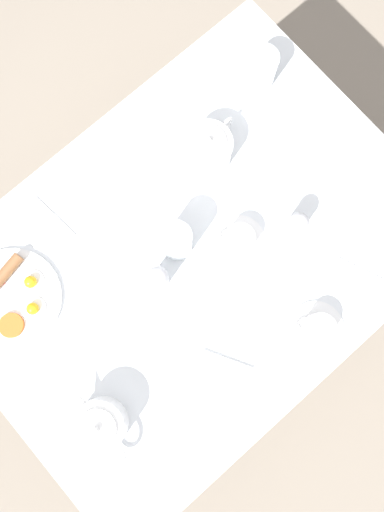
{
  "coord_description": "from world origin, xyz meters",
  "views": [
    {
      "loc": [
        0.15,
        -0.13,
        2.07
      ],
      "look_at": [
        0.0,
        0.0,
        0.8
      ],
      "focal_mm": 35.0,
      "sensor_mm": 36.0,
      "label": 1
    }
  ],
  "objects_px": {
    "teapot_far": "(100,426)",
    "teacup_with_saucer_left": "(239,240)",
    "breakfast_plate": "(12,297)",
    "fork_by_plate": "(316,163)",
    "water_glass_tall": "(176,241)",
    "teacup_with_saucer_right": "(318,329)",
    "teapot_near": "(208,149)",
    "salt_grinder": "(159,277)",
    "water_glass_short": "(261,69)",
    "fork_spare": "(362,272)",
    "knife_by_plate": "(122,187)",
    "spoon_for_tea": "(54,217)",
    "napkin_folded": "(217,392)",
    "pepper_grinder": "(297,225)"
  },
  "relations": [
    {
      "from": "teapot_far",
      "to": "teacup_with_saucer_left",
      "type": "height_order",
      "value": "teapot_far"
    },
    {
      "from": "breakfast_plate",
      "to": "fork_by_plate",
      "type": "bearing_deg",
      "value": 73.13
    },
    {
      "from": "water_glass_tall",
      "to": "teacup_with_saucer_right",
      "type": "bearing_deg",
      "value": 17.4
    },
    {
      "from": "breakfast_plate",
      "to": "teapot_near",
      "type": "distance_m",
      "value": 0.64
    },
    {
      "from": "salt_grinder",
      "to": "water_glass_tall",
      "type": "bearing_deg",
      "value": 113.51
    },
    {
      "from": "teapot_near",
      "to": "water_glass_short",
      "type": "height_order",
      "value": "teapot_near"
    },
    {
      "from": "teapot_far",
      "to": "fork_spare",
      "type": "distance_m",
      "value": 0.77
    },
    {
      "from": "fork_by_plate",
      "to": "fork_spare",
      "type": "relative_size",
      "value": 1.21
    },
    {
      "from": "water_glass_tall",
      "to": "teacup_with_saucer_left",
      "type": "bearing_deg",
      "value": 51.98
    },
    {
      "from": "teacup_with_saucer_right",
      "to": "knife_by_plate",
      "type": "height_order",
      "value": "teacup_with_saucer_right"
    },
    {
      "from": "breakfast_plate",
      "to": "spoon_for_tea",
      "type": "relative_size",
      "value": 1.74
    },
    {
      "from": "teacup_with_saucer_left",
      "to": "teacup_with_saucer_right",
      "type": "bearing_deg",
      "value": -0.4
    },
    {
      "from": "napkin_folded",
      "to": "teapot_far",
      "type": "bearing_deg",
      "value": -116.47
    },
    {
      "from": "knife_by_plate",
      "to": "spoon_for_tea",
      "type": "xyz_separation_m",
      "value": [
        -0.05,
        -0.19,
        0.0
      ]
    },
    {
      "from": "teapot_near",
      "to": "spoon_for_tea",
      "type": "relative_size",
      "value": 1.39
    },
    {
      "from": "breakfast_plate",
      "to": "knife_by_plate",
      "type": "relative_size",
      "value": 1.34
    },
    {
      "from": "water_glass_tall",
      "to": "spoon_for_tea",
      "type": "relative_size",
      "value": 0.8
    },
    {
      "from": "teapot_far",
      "to": "fork_by_plate",
      "type": "xyz_separation_m",
      "value": [
        -0.14,
        0.86,
        -0.05
      ]
    },
    {
      "from": "pepper_grinder",
      "to": "teapot_near",
      "type": "bearing_deg",
      "value": -173.53
    },
    {
      "from": "salt_grinder",
      "to": "spoon_for_tea",
      "type": "distance_m",
      "value": 0.33
    },
    {
      "from": "pepper_grinder",
      "to": "salt_grinder",
      "type": "height_order",
      "value": "same"
    },
    {
      "from": "fork_by_plate",
      "to": "spoon_for_tea",
      "type": "bearing_deg",
      "value": -119.2
    },
    {
      "from": "fork_by_plate",
      "to": "knife_by_plate",
      "type": "bearing_deg",
      "value": -124.12
    },
    {
      "from": "breakfast_plate",
      "to": "teapot_near",
      "type": "relative_size",
      "value": 1.25
    },
    {
      "from": "salt_grinder",
      "to": "knife_by_plate",
      "type": "relative_size",
      "value": 0.54
    },
    {
      "from": "water_glass_short",
      "to": "teapot_near",
      "type": "bearing_deg",
      "value": -74.26
    },
    {
      "from": "knife_by_plate",
      "to": "teapot_far",
      "type": "bearing_deg",
      "value": -44.27
    },
    {
      "from": "napkin_folded",
      "to": "knife_by_plate",
      "type": "distance_m",
      "value": 0.59
    },
    {
      "from": "breakfast_plate",
      "to": "teacup_with_saucer_left",
      "type": "bearing_deg",
      "value": 62.88
    },
    {
      "from": "teapot_far",
      "to": "pepper_grinder",
      "type": "height_order",
      "value": "teapot_far"
    },
    {
      "from": "teapot_near",
      "to": "water_glass_tall",
      "type": "height_order",
      "value": "water_glass_tall"
    },
    {
      "from": "teapot_near",
      "to": "knife_by_plate",
      "type": "xyz_separation_m",
      "value": [
        -0.08,
        -0.23,
        -0.05
      ]
    },
    {
      "from": "pepper_grinder",
      "to": "fork_spare",
      "type": "distance_m",
      "value": 0.22
    },
    {
      "from": "teapot_near",
      "to": "teacup_with_saucer_right",
      "type": "height_order",
      "value": "teapot_near"
    },
    {
      "from": "breakfast_plate",
      "to": "napkin_folded",
      "type": "relative_size",
      "value": 1.21
    },
    {
      "from": "teapot_far",
      "to": "water_glass_short",
      "type": "distance_m",
      "value": 1.0
    },
    {
      "from": "teapot_near",
      "to": "teacup_with_saucer_left",
      "type": "xyz_separation_m",
      "value": [
        0.23,
        -0.1,
        -0.02
      ]
    },
    {
      "from": "napkin_folded",
      "to": "pepper_grinder",
      "type": "bearing_deg",
      "value": 113.02
    },
    {
      "from": "breakfast_plate",
      "to": "water_glass_short",
      "type": "height_order",
      "value": "water_glass_short"
    },
    {
      "from": "spoon_for_tea",
      "to": "salt_grinder",
      "type": "bearing_deg",
      "value": 18.47
    },
    {
      "from": "teapot_near",
      "to": "salt_grinder",
      "type": "xyz_separation_m",
      "value": [
        0.17,
        -0.32,
        0.01
      ]
    },
    {
      "from": "water_glass_short",
      "to": "pepper_grinder",
      "type": "distance_m",
      "value": 0.43
    },
    {
      "from": "teacup_with_saucer_right",
      "to": "water_glass_short",
      "type": "distance_m",
      "value": 0.7
    },
    {
      "from": "napkin_folded",
      "to": "knife_by_plate",
      "type": "xyz_separation_m",
      "value": [
        -0.57,
        0.16,
        -0.0
      ]
    },
    {
      "from": "teacup_with_saucer_right",
      "to": "pepper_grinder",
      "type": "xyz_separation_m",
      "value": [
        -0.23,
        0.13,
        0.03
      ]
    },
    {
      "from": "teapot_far",
      "to": "teacup_with_saucer_right",
      "type": "height_order",
      "value": "teapot_far"
    },
    {
      "from": "knife_by_plate",
      "to": "fork_by_plate",
      "type": "bearing_deg",
      "value": 55.88
    },
    {
      "from": "teapot_far",
      "to": "napkin_folded",
      "type": "height_order",
      "value": "teapot_far"
    },
    {
      "from": "teapot_far",
      "to": "water_glass_short",
      "type": "height_order",
      "value": "teapot_far"
    },
    {
      "from": "water_glass_tall",
      "to": "spoon_for_tea",
      "type": "distance_m",
      "value": 0.34
    }
  ]
}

